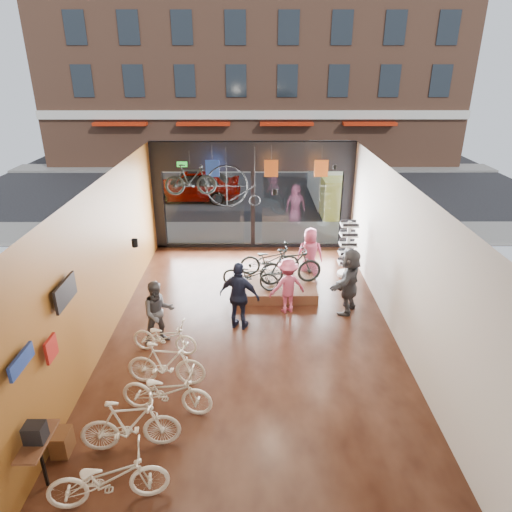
{
  "coord_description": "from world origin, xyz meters",
  "views": [
    {
      "loc": [
        0.06,
        -9.58,
        6.27
      ],
      "look_at": [
        0.1,
        1.4,
        1.57
      ],
      "focal_mm": 32.0,
      "sensor_mm": 36.0,
      "label": 1
    }
  ],
  "objects_px": {
    "box_truck": "(339,180)",
    "customer_3": "(287,286)",
    "customer_2": "(239,296)",
    "floor_bike_3": "(166,364)",
    "display_platform": "(274,286)",
    "display_bike_right": "(270,260)",
    "hung_bike": "(191,180)",
    "floor_bike_0": "(108,478)",
    "floor_bike_1": "(130,425)",
    "customer_4": "(310,254)",
    "penny_farthing": "(236,188)",
    "floor_bike_2": "(167,391)",
    "display_bike_left": "(251,275)",
    "customer_5": "(349,281)",
    "display_bike_mid": "(291,266)",
    "customer_1": "(158,313)",
    "sunglasses_rack": "(348,249)",
    "street_car": "(192,185)",
    "floor_bike_4": "(165,337)"
  },
  "relations": [
    {
      "from": "box_truck",
      "to": "customer_3",
      "type": "distance_m",
      "value": 10.21
    },
    {
      "from": "customer_2",
      "to": "floor_bike_3",
      "type": "bearing_deg",
      "value": 75.41
    },
    {
      "from": "display_platform",
      "to": "customer_2",
      "type": "distance_m",
      "value": 2.34
    },
    {
      "from": "display_bike_right",
      "to": "hung_bike",
      "type": "height_order",
      "value": "hung_bike"
    },
    {
      "from": "floor_bike_0",
      "to": "floor_bike_1",
      "type": "relative_size",
      "value": 1.06
    },
    {
      "from": "floor_bike_1",
      "to": "display_platform",
      "type": "bearing_deg",
      "value": -31.41
    },
    {
      "from": "customer_3",
      "to": "customer_4",
      "type": "bearing_deg",
      "value": -129.85
    },
    {
      "from": "floor_bike_3",
      "to": "customer_2",
      "type": "height_order",
      "value": "customer_2"
    },
    {
      "from": "box_truck",
      "to": "penny_farthing",
      "type": "height_order",
      "value": "penny_farthing"
    },
    {
      "from": "hung_bike",
      "to": "floor_bike_3",
      "type": "bearing_deg",
      "value": 177.35
    },
    {
      "from": "floor_bike_2",
      "to": "customer_3",
      "type": "relative_size",
      "value": 1.17
    },
    {
      "from": "display_bike_left",
      "to": "display_bike_right",
      "type": "bearing_deg",
      "value": -16.17
    },
    {
      "from": "display_bike_right",
      "to": "customer_5",
      "type": "relative_size",
      "value": 0.99
    },
    {
      "from": "floor_bike_3",
      "to": "customer_5",
      "type": "xyz_separation_m",
      "value": [
        4.35,
        3.02,
        0.41
      ]
    },
    {
      "from": "display_platform",
      "to": "hung_bike",
      "type": "bearing_deg",
      "value": 145.38
    },
    {
      "from": "display_bike_mid",
      "to": "customer_2",
      "type": "bearing_deg",
      "value": 132.31
    },
    {
      "from": "box_truck",
      "to": "floor_bike_3",
      "type": "distance_m",
      "value": 14.02
    },
    {
      "from": "display_bike_mid",
      "to": "customer_1",
      "type": "xyz_separation_m",
      "value": [
        -3.32,
        -2.53,
        -0.05
      ]
    },
    {
      "from": "floor_bike_1",
      "to": "customer_4",
      "type": "distance_m",
      "value": 7.84
    },
    {
      "from": "floor_bike_1",
      "to": "sunglasses_rack",
      "type": "bearing_deg",
      "value": -42.51
    },
    {
      "from": "customer_5",
      "to": "box_truck",
      "type": "bearing_deg",
      "value": -159.2
    },
    {
      "from": "floor_bike_2",
      "to": "customer_2",
      "type": "bearing_deg",
      "value": -14.57
    },
    {
      "from": "street_car",
      "to": "customer_3",
      "type": "height_order",
      "value": "street_car"
    },
    {
      "from": "box_truck",
      "to": "display_platform",
      "type": "distance_m",
      "value": 9.24
    },
    {
      "from": "customer_4",
      "to": "hung_bike",
      "type": "distance_m",
      "value": 4.32
    },
    {
      "from": "street_car",
      "to": "display_bike_left",
      "type": "height_order",
      "value": "street_car"
    },
    {
      "from": "floor_bike_2",
      "to": "display_bike_right",
      "type": "xyz_separation_m",
      "value": [
        2.14,
        5.57,
        0.3
      ]
    },
    {
      "from": "floor_bike_3",
      "to": "customer_2",
      "type": "distance_m",
      "value": 2.68
    },
    {
      "from": "display_bike_mid",
      "to": "customer_3",
      "type": "relative_size",
      "value": 1.19
    },
    {
      "from": "box_truck",
      "to": "floor_bike_2",
      "type": "xyz_separation_m",
      "value": [
        -5.57,
        -13.59,
        -0.79
      ]
    },
    {
      "from": "floor_bike_4",
      "to": "customer_1",
      "type": "distance_m",
      "value": 0.61
    },
    {
      "from": "display_bike_left",
      "to": "customer_5",
      "type": "relative_size",
      "value": 0.9
    },
    {
      "from": "display_bike_left",
      "to": "hung_bike",
      "type": "height_order",
      "value": "hung_bike"
    },
    {
      "from": "customer_5",
      "to": "customer_1",
      "type": "bearing_deg",
      "value": -44.23
    },
    {
      "from": "display_bike_right",
      "to": "sunglasses_rack",
      "type": "height_order",
      "value": "sunglasses_rack"
    },
    {
      "from": "customer_2",
      "to": "floor_bike_0",
      "type": "bearing_deg",
      "value": 88.76
    },
    {
      "from": "display_bike_mid",
      "to": "customer_5",
      "type": "bearing_deg",
      "value": -137.01
    },
    {
      "from": "floor_bike_4",
      "to": "penny_farthing",
      "type": "bearing_deg",
      "value": -3.18
    },
    {
      "from": "street_car",
      "to": "floor_bike_3",
      "type": "bearing_deg",
      "value": 4.78
    },
    {
      "from": "display_bike_right",
      "to": "box_truck",
      "type": "bearing_deg",
      "value": -26.71
    },
    {
      "from": "sunglasses_rack",
      "to": "box_truck",
      "type": "bearing_deg",
      "value": 99.45
    },
    {
      "from": "street_car",
      "to": "floor_bike_0",
      "type": "xyz_separation_m",
      "value": [
        0.77,
        -16.57,
        -0.3
      ]
    },
    {
      "from": "floor_bike_0",
      "to": "display_bike_right",
      "type": "bearing_deg",
      "value": -30.09
    },
    {
      "from": "street_car",
      "to": "sunglasses_rack",
      "type": "relative_size",
      "value": 2.54
    },
    {
      "from": "street_car",
      "to": "customer_1",
      "type": "distance_m",
      "value": 12.22
    },
    {
      "from": "floor_bike_2",
      "to": "sunglasses_rack",
      "type": "xyz_separation_m",
      "value": [
        4.58,
        6.1,
        0.43
      ]
    },
    {
      "from": "floor_bike_4",
      "to": "floor_bike_2",
      "type": "bearing_deg",
      "value": -156.72
    },
    {
      "from": "customer_2",
      "to": "sunglasses_rack",
      "type": "height_order",
      "value": "sunglasses_rack"
    },
    {
      "from": "street_car",
      "to": "customer_2",
      "type": "relative_size",
      "value": 2.56
    },
    {
      "from": "floor_bike_4",
      "to": "display_bike_mid",
      "type": "height_order",
      "value": "display_bike_mid"
    }
  ]
}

